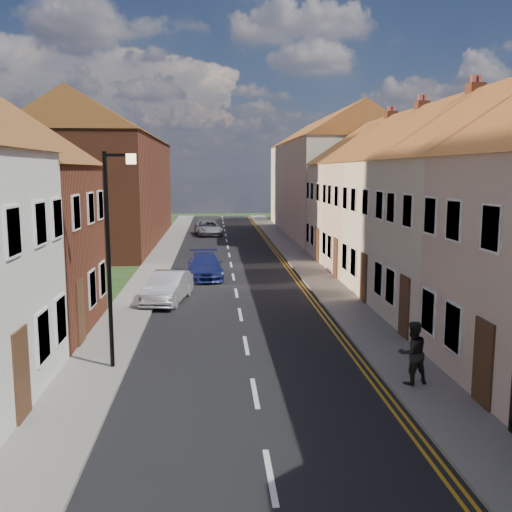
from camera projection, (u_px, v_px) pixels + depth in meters
road at (236, 293)px, 26.30m from camera, size 7.00×90.00×0.02m
pavement_left at (140, 294)px, 25.97m from camera, size 1.80×90.00×0.12m
pavement_right at (330, 291)px, 26.61m from camera, size 1.80×90.00×0.12m
cottage_r_cream_mid at (509, 203)px, 19.90m from camera, size 8.30×5.20×9.00m
cottage_r_pink at (446, 196)px, 25.23m from camera, size 8.30×6.00×9.00m
cottage_r_white_far at (406, 192)px, 30.55m from camera, size 8.30×5.20×9.00m
cottage_r_cream_far at (377, 189)px, 35.88m from camera, size 8.30×6.00×9.00m
block_right_far at (329, 174)px, 50.85m from camera, size 8.30×24.20×10.50m
block_left_far at (107, 175)px, 44.57m from camera, size 8.30×24.20×10.50m
lamppost at (111, 247)px, 15.64m from camera, size 0.88×0.15×6.00m
car_mid at (168, 287)px, 24.41m from camera, size 2.09×4.17×1.31m
car_far at (205, 266)px, 30.04m from camera, size 2.02×4.49×1.28m
car_distant at (208, 228)px, 49.78m from camera, size 2.68×4.72×1.24m
pedestrian_right_b at (412, 353)px, 14.73m from camera, size 0.93×0.80×1.66m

